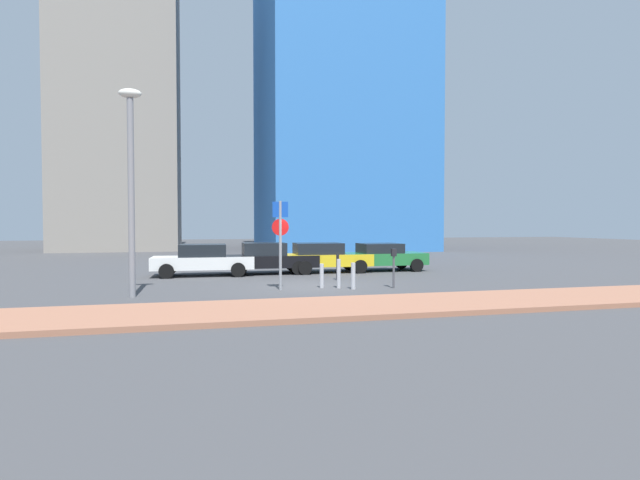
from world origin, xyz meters
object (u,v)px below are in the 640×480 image
traffic_bollard_near (338,267)px  traffic_bollard_far (339,274)px  parked_car_yellow (323,257)px  parking_sign_post (280,234)px  street_lamp (131,174)px  parked_car_white (203,259)px  traffic_bollard_edge (353,276)px  traffic_bollard_mid (322,276)px  parked_car_black (268,258)px  parking_meter (394,263)px  parked_car_green (381,256)px

traffic_bollard_near → traffic_bollard_far: 2.61m
parked_car_yellow → parking_sign_post: bearing=-117.6°
street_lamp → parked_car_white: bearing=70.0°
parking_sign_post → street_lamp: size_ratio=0.48×
parked_car_white → traffic_bollard_near: 6.30m
traffic_bollard_edge → parked_car_white: bearing=130.5°
traffic_bollard_mid → parked_car_yellow: bearing=75.2°
traffic_bollard_far → parked_car_black: bearing=106.9°
parked_car_white → traffic_bollard_far: 7.41m
parked_car_black → traffic_bollard_far: (1.77, -5.80, -0.22)m
parking_sign_post → street_lamp: street_lamp is taller
parked_car_black → traffic_bollard_edge: bearing=-70.6°
parked_car_black → parking_sign_post: (-0.38, -5.78, 1.25)m
parked_car_black → traffic_bollard_mid: 5.71m
parking_sign_post → parked_car_black: bearing=86.2°
parked_car_yellow → traffic_bollard_edge: size_ratio=4.62×
parking_meter → parked_car_yellow: bearing=99.2°
parked_car_yellow → traffic_bollard_mid: bearing=-104.8°
street_lamp → parked_car_black: bearing=50.4°
parked_car_black → traffic_bollard_mid: (1.18, -5.58, -0.30)m
parked_car_yellow → street_lamp: 10.73m
street_lamp → traffic_bollard_far: bearing=4.6°
traffic_bollard_near → traffic_bollard_mid: bearing=-118.9°
traffic_bollard_far → traffic_bollard_edge: size_ratio=1.11×
parked_car_yellow → parking_sign_post: parking_sign_post is taller
parked_car_green → traffic_bollard_far: bearing=-123.5°
parked_car_white → parked_car_green: 8.73m
street_lamp → traffic_bollard_mid: street_lamp is taller
parking_sign_post → traffic_bollard_mid: 2.21m
traffic_bollard_near → traffic_bollard_mid: 2.63m
parked_car_green → traffic_bollard_far: size_ratio=4.05×
parked_car_green → traffic_bollard_far: parked_car_green is taller
parking_meter → traffic_bollard_near: 3.29m
traffic_bollard_mid → parked_car_white: bearing=127.5°
parked_car_black → parked_car_yellow: parked_car_black is taller
street_lamp → traffic_bollard_far: 7.84m
parked_car_green → traffic_bollard_edge: 7.31m
traffic_bollard_mid → traffic_bollard_edge: bearing=-32.6°
parking_meter → parked_car_black: bearing=120.6°
parked_car_white → street_lamp: (-2.27, -6.23, 3.19)m
traffic_bollard_near → parking_sign_post: bearing=-138.6°
parking_meter → traffic_bollard_near: (-1.27, 3.00, -0.41)m
parking_meter → traffic_bollard_mid: (-2.54, 0.70, -0.49)m
parked_car_white → parked_car_green: bearing=2.0°
traffic_bollard_far → parked_car_yellow: bearing=81.1°
traffic_bollard_mid → traffic_bollard_edge: 1.19m
traffic_bollard_near → traffic_bollard_edge: traffic_bollard_near is taller
parked_car_black → parked_car_white: bearing=-177.4°
parked_car_black → parking_meter: bearing=-59.4°
parked_car_black → parked_car_yellow: bearing=2.0°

